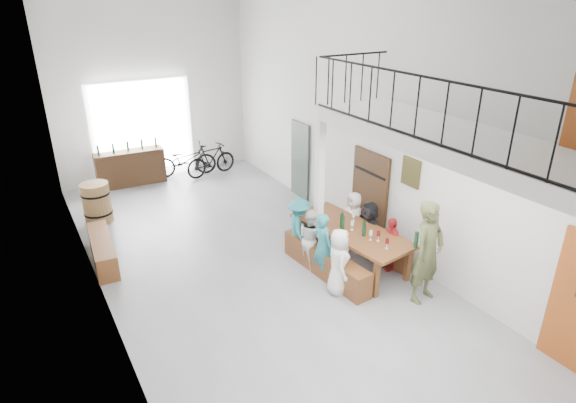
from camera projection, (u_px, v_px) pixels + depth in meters
floor at (251, 264)px, 9.62m from camera, size 12.00×12.00×0.00m
room_walls at (244, 85)px, 8.20m from camera, size 12.00×12.00×12.00m
gateway_portal at (143, 131)px, 13.57m from camera, size 2.80×0.08×2.80m
right_wall_decor at (427, 188)px, 8.70m from camera, size 0.07×8.28×5.07m
balcony at (465, 147)px, 6.88m from camera, size 1.52×5.62×4.00m
tasting_table at (351, 233)px, 9.35m from camera, size 1.36×2.64×0.79m
bench_inner at (325, 263)px, 9.19m from camera, size 0.51×2.26×0.52m
bench_wall at (371, 246)px, 9.88m from camera, size 0.59×1.91×0.44m
tableware at (352, 225)px, 9.18m from camera, size 0.63×1.74×0.35m
side_bench at (103, 250)px, 9.63m from camera, size 0.53×1.83×0.51m
oak_barrel at (97, 203)px, 11.24m from camera, size 0.65×0.65×0.96m
serving_counter at (131, 168)px, 13.45m from camera, size 1.87×0.61×0.98m
counter_bottles at (128, 146)px, 13.19m from camera, size 1.61×0.08×0.28m
guest_left_a at (339, 262)px, 8.51m from camera, size 0.61×0.72×1.25m
guest_left_b at (323, 246)px, 8.95m from camera, size 0.34×0.50×1.33m
guest_left_c at (311, 238)px, 9.35m from camera, size 0.46×0.59×1.21m
guest_left_d at (299, 228)px, 9.70m from camera, size 0.73×0.94×1.27m
guest_right_a at (391, 244)px, 9.29m from camera, size 0.34×0.67×1.09m
guest_right_b at (368, 229)px, 9.73m from camera, size 0.51×1.15×1.20m
guest_right_c at (353, 219)px, 10.18m from camera, size 0.45×0.62×1.19m
host_standing at (428, 252)px, 8.19m from camera, size 0.75×0.57×1.86m
potted_plant at (326, 212)px, 11.40m from camera, size 0.45×0.42×0.41m
bicycle_near at (185, 160)px, 14.09m from camera, size 1.90×0.98×0.95m
bicycle_far at (211, 160)px, 14.12m from camera, size 1.64×0.69×0.96m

